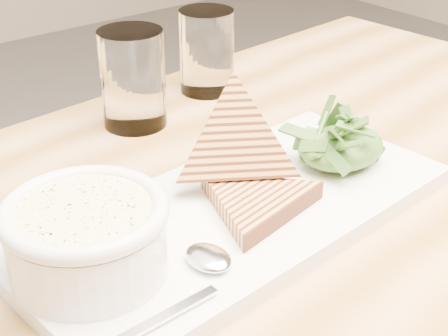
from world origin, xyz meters
TOP-DOWN VIEW (x-y plane):
  - table_top at (-0.20, 0.20)m, footprint 1.14×0.81m
  - table_leg_br at (0.30, 0.51)m, footprint 0.06×0.06m
  - platter at (-0.28, 0.21)m, footprint 0.45×0.23m
  - soup_bowl at (-0.43, 0.21)m, footprint 0.13×0.13m
  - soup at (-0.43, 0.21)m, footprint 0.11×0.11m
  - bowl_rim at (-0.43, 0.21)m, footprint 0.13×0.13m
  - sandwich_flat at (-0.27, 0.19)m, footprint 0.16×0.16m
  - sandwich_lean at (-0.25, 0.24)m, footprint 0.19×0.19m
  - salad_base at (-0.14, 0.21)m, footprint 0.10×0.08m
  - arugula_pile at (-0.14, 0.21)m, footprint 0.11×0.10m
  - spoon_bowl at (-0.35, 0.15)m, footprint 0.04×0.05m
  - spoon_handle at (-0.43, 0.12)m, footprint 0.11×0.01m
  - glass_near at (-0.24, 0.45)m, footprint 0.08×0.08m
  - glass_far at (-0.10, 0.48)m, footprint 0.07×0.07m

SIDE VIEW (x-z plane):
  - table_leg_br at x=0.30m, z-range 0.00..0.69m
  - table_top at x=-0.20m, z-range 0.69..0.73m
  - platter at x=-0.28m, z-range 0.73..0.75m
  - spoon_handle at x=-0.43m, z-range 0.75..0.75m
  - spoon_bowl at x=-0.35m, z-range 0.75..0.76m
  - sandwich_flat at x=-0.27m, z-range 0.75..0.76m
  - salad_base at x=-0.14m, z-range 0.75..0.78m
  - soup_bowl at x=-0.43m, z-range 0.75..0.80m
  - arugula_pile at x=-0.14m, z-range 0.75..0.80m
  - glass_far at x=-0.10m, z-range 0.73..0.84m
  - glass_near at x=-0.24m, z-range 0.73..0.85m
  - sandwich_lean at x=-0.25m, z-range 0.71..0.87m
  - soup at x=-0.43m, z-range 0.80..0.81m
  - bowl_rim at x=-0.43m, z-range 0.80..0.81m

